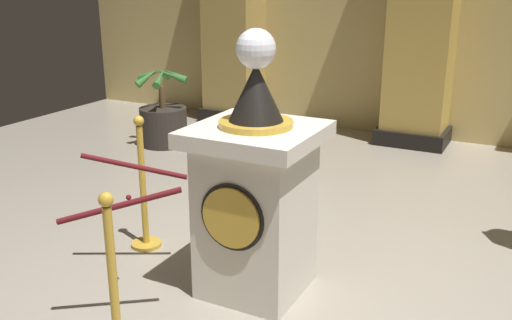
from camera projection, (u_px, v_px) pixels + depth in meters
ground_plane at (270, 296)px, 3.84m from camera, size 10.89×10.89×0.00m
pedestal_clock at (256, 194)px, 3.73m from camera, size 0.79×0.79×1.76m
stanchion_near at (144, 202)px, 4.45m from camera, size 0.24×0.24×1.07m
stanchion_far at (115, 306)px, 3.09m from camera, size 0.24×0.24×1.01m
velvet_rope at (128, 185)px, 3.64m from camera, size 1.02×1.03×0.22m
column_centre_rear at (426, 3)px, 6.94m from camera, size 0.91×0.91×3.54m
potted_palm_left at (163, 121)px, 7.23m from camera, size 0.70×0.64×1.04m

